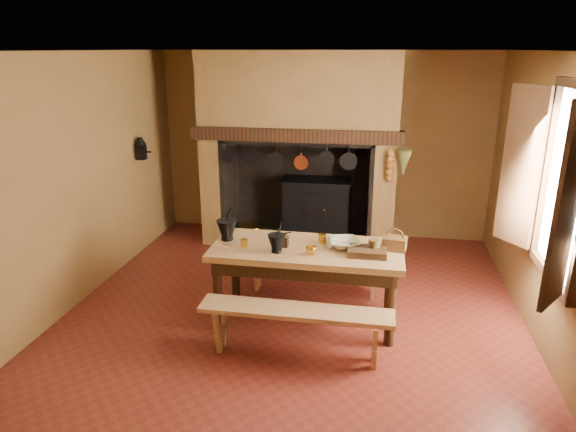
# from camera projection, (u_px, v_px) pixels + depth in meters

# --- Properties ---
(floor) EXTENTS (5.50, 5.50, 0.00)m
(floor) POSITION_uv_depth(u_px,v_px,m) (293.00, 313.00, 5.74)
(floor) COLOR maroon
(floor) RESTS_ON ground
(ceiling) EXTENTS (5.50, 5.50, 0.00)m
(ceiling) POSITION_uv_depth(u_px,v_px,m) (294.00, 51.00, 4.87)
(ceiling) COLOR silver
(ceiling) RESTS_ON back_wall
(back_wall) EXTENTS (5.00, 0.02, 2.80)m
(back_wall) POSITION_uv_depth(u_px,v_px,m) (323.00, 145.00, 7.88)
(back_wall) COLOR olive
(back_wall) RESTS_ON floor
(wall_left) EXTENTS (0.02, 5.50, 2.80)m
(wall_left) POSITION_uv_depth(u_px,v_px,m) (73.00, 182.00, 5.73)
(wall_left) COLOR olive
(wall_left) RESTS_ON floor
(wall_right) EXTENTS (0.02, 5.50, 2.80)m
(wall_right) POSITION_uv_depth(u_px,v_px,m) (552.00, 205.00, 4.88)
(wall_right) COLOR olive
(wall_right) RESTS_ON floor
(wall_front) EXTENTS (5.00, 0.02, 2.80)m
(wall_front) POSITION_uv_depth(u_px,v_px,m) (207.00, 329.00, 2.73)
(wall_front) COLOR olive
(wall_front) RESTS_ON floor
(chimney_breast) EXTENTS (2.95, 0.96, 2.80)m
(chimney_breast) POSITION_uv_depth(u_px,v_px,m) (300.00, 122.00, 7.39)
(chimney_breast) COLOR olive
(chimney_breast) RESTS_ON floor
(iron_range) EXTENTS (1.12, 0.55, 1.60)m
(iron_range) POSITION_uv_depth(u_px,v_px,m) (317.00, 208.00, 7.89)
(iron_range) COLOR black
(iron_range) RESTS_ON floor
(hearth_pans) EXTENTS (0.51, 0.62, 0.20)m
(hearth_pans) POSITION_uv_depth(u_px,v_px,m) (250.00, 233.00, 7.96)
(hearth_pans) COLOR gold
(hearth_pans) RESTS_ON floor
(hanging_pans) EXTENTS (1.92, 0.29, 0.27)m
(hanging_pans) POSITION_uv_depth(u_px,v_px,m) (291.00, 160.00, 7.07)
(hanging_pans) COLOR black
(hanging_pans) RESTS_ON chimney_breast
(onion_string) EXTENTS (0.12, 0.10, 0.46)m
(onion_string) POSITION_uv_depth(u_px,v_px,m) (390.00, 166.00, 6.83)
(onion_string) COLOR #B56A21
(onion_string) RESTS_ON chimney_breast
(herb_bunch) EXTENTS (0.20, 0.20, 0.35)m
(herb_bunch) POSITION_uv_depth(u_px,v_px,m) (404.00, 163.00, 6.79)
(herb_bunch) COLOR brown
(herb_bunch) RESTS_ON chimney_breast
(window) EXTENTS (0.39, 1.75, 1.76)m
(window) POSITION_uv_depth(u_px,v_px,m) (553.00, 184.00, 4.44)
(window) COLOR white
(window) RESTS_ON wall_right
(wall_coffee_mill) EXTENTS (0.23, 0.16, 0.31)m
(wall_coffee_mill) POSITION_uv_depth(u_px,v_px,m) (141.00, 147.00, 7.13)
(wall_coffee_mill) COLOR black
(wall_coffee_mill) RESTS_ON wall_left
(work_table) EXTENTS (1.98, 0.88, 0.86)m
(work_table) POSITION_uv_depth(u_px,v_px,m) (307.00, 259.00, 5.37)
(work_table) COLOR tan
(work_table) RESTS_ON floor
(bench_front) EXTENTS (1.82, 0.32, 0.51)m
(bench_front) POSITION_uv_depth(u_px,v_px,m) (296.00, 321.00, 4.82)
(bench_front) COLOR tan
(bench_front) RESTS_ON floor
(bench_back) EXTENTS (1.72, 0.30, 0.48)m
(bench_back) POSITION_uv_depth(u_px,v_px,m) (315.00, 265.00, 6.11)
(bench_back) COLOR tan
(bench_back) RESTS_ON floor
(mortar_large) EXTENTS (0.22, 0.22, 0.37)m
(mortar_large) POSITION_uv_depth(u_px,v_px,m) (227.00, 229.00, 5.49)
(mortar_large) COLOR black
(mortar_large) RESTS_ON work_table
(mortar_small) EXTENTS (0.19, 0.19, 0.32)m
(mortar_small) POSITION_uv_depth(u_px,v_px,m) (277.00, 242.00, 5.17)
(mortar_small) COLOR black
(mortar_small) RESTS_ON work_table
(coffee_grinder) EXTENTS (0.14, 0.11, 0.16)m
(coffee_grinder) POSITION_uv_depth(u_px,v_px,m) (283.00, 240.00, 5.34)
(coffee_grinder) COLOR #311C0F
(coffee_grinder) RESTS_ON work_table
(brass_mug_a) EXTENTS (0.08, 0.08, 0.08)m
(brass_mug_a) POSITION_uv_depth(u_px,v_px,m) (244.00, 243.00, 5.32)
(brass_mug_a) COLOR gold
(brass_mug_a) RESTS_ON work_table
(brass_mug_b) EXTENTS (0.09, 0.09, 0.10)m
(brass_mug_b) POSITION_uv_depth(u_px,v_px,m) (322.00, 239.00, 5.43)
(brass_mug_b) COLOR gold
(brass_mug_b) RESTS_ON work_table
(mixing_bowl) EXTENTS (0.43, 0.43, 0.08)m
(mixing_bowl) POSITION_uv_depth(u_px,v_px,m) (343.00, 243.00, 5.31)
(mixing_bowl) COLOR #B7B48C
(mixing_bowl) RESTS_ON work_table
(stoneware_crock) EXTENTS (0.14, 0.14, 0.15)m
(stoneware_crock) POSITION_uv_depth(u_px,v_px,m) (374.00, 246.00, 5.15)
(stoneware_crock) COLOR #4F381D
(stoneware_crock) RESTS_ON work_table
(glass_jar) EXTENTS (0.10, 0.10, 0.13)m
(glass_jar) POSITION_uv_depth(u_px,v_px,m) (331.00, 242.00, 5.29)
(glass_jar) COLOR beige
(glass_jar) RESTS_ON work_table
(wicker_basket) EXTENTS (0.26, 0.21, 0.23)m
(wicker_basket) POSITION_uv_depth(u_px,v_px,m) (394.00, 243.00, 5.24)
(wicker_basket) COLOR #533319
(wicker_basket) RESTS_ON work_table
(wooden_tray) EXTENTS (0.39, 0.28, 0.07)m
(wooden_tray) POSITION_uv_depth(u_px,v_px,m) (367.00, 252.00, 5.12)
(wooden_tray) COLOR #311C0F
(wooden_tray) RESTS_ON work_table
(brass_cup) EXTENTS (0.14, 0.14, 0.09)m
(brass_cup) POSITION_uv_depth(u_px,v_px,m) (311.00, 250.00, 5.12)
(brass_cup) COLOR gold
(brass_cup) RESTS_ON work_table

